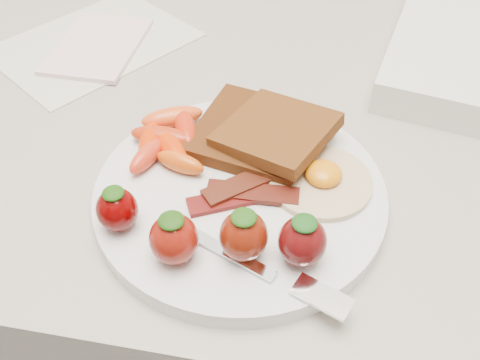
# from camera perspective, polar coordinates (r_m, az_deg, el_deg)

# --- Properties ---
(counter) EXTENTS (2.00, 0.60, 0.90)m
(counter) POSITION_cam_1_polar(r_m,az_deg,el_deg) (0.95, 0.09, -14.34)
(counter) COLOR gray
(counter) RESTS_ON ground
(plate) EXTENTS (0.27, 0.27, 0.02)m
(plate) POSITION_cam_1_polar(r_m,az_deg,el_deg) (0.50, 0.00, -1.53)
(plate) COLOR silver
(plate) RESTS_ON counter
(toast_lower) EXTENTS (0.14, 0.14, 0.01)m
(toast_lower) POSITION_cam_1_polar(r_m,az_deg,el_deg) (0.54, 1.68, 5.06)
(toast_lower) COLOR black
(toast_lower) RESTS_ON plate
(toast_upper) EXTENTS (0.13, 0.13, 0.02)m
(toast_upper) POSITION_cam_1_polar(r_m,az_deg,el_deg) (0.52, 3.90, 5.23)
(toast_upper) COLOR black
(toast_upper) RESTS_ON toast_lower
(fried_egg) EXTENTS (0.10, 0.10, 0.02)m
(fried_egg) POSITION_cam_1_polar(r_m,az_deg,el_deg) (0.50, 8.65, 0.09)
(fried_egg) COLOR #F3F0C9
(fried_egg) RESTS_ON plate
(bacon_strips) EXTENTS (0.10, 0.08, 0.01)m
(bacon_strips) POSITION_cam_1_polar(r_m,az_deg,el_deg) (0.48, 0.45, -1.21)
(bacon_strips) COLOR #360206
(bacon_strips) RESTS_ON plate
(baby_carrots) EXTENTS (0.09, 0.11, 0.02)m
(baby_carrots) POSITION_cam_1_polar(r_m,az_deg,el_deg) (0.53, -7.76, 4.42)
(baby_carrots) COLOR #B82B0D
(baby_carrots) RESTS_ON plate
(strawberries) EXTENTS (0.19, 0.06, 0.05)m
(strawberries) POSITION_cam_1_polar(r_m,az_deg,el_deg) (0.43, -2.77, -5.57)
(strawberries) COLOR #520101
(strawberries) RESTS_ON plate
(fork) EXTENTS (0.17, 0.08, 0.00)m
(fork) POSITION_cam_1_polar(r_m,az_deg,el_deg) (0.43, 2.42, -9.38)
(fork) COLOR silver
(fork) RESTS_ON plate
(paper_sheet) EXTENTS (0.28, 0.30, 0.00)m
(paper_sheet) POSITION_cam_1_polar(r_m,az_deg,el_deg) (0.75, -15.31, 13.90)
(paper_sheet) COLOR beige
(paper_sheet) RESTS_ON counter
(notepad) EXTENTS (0.10, 0.15, 0.01)m
(notepad) POSITION_cam_1_polar(r_m,az_deg,el_deg) (0.73, -14.93, 13.65)
(notepad) COLOR silver
(notepad) RESTS_ON paper_sheet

